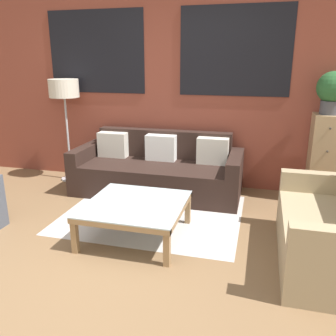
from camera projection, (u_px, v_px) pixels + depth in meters
ground_plane at (86, 270)px, 3.00m from camera, size 16.00×16.00×0.00m
wall_back_brick at (163, 82)px, 4.84m from camera, size 8.40×0.09×2.80m
rug at (153, 214)px, 4.09m from camera, size 1.98×1.61×0.00m
couch_dark at (158, 171)px, 4.71m from camera, size 2.17×0.88×0.78m
coffee_table at (136, 208)px, 3.48m from camera, size 0.94×0.94×0.36m
floor_lamp at (64, 93)px, 4.92m from camera, size 0.41×0.41×1.45m
drawer_cabinet at (323, 159)px, 4.34m from camera, size 0.34×0.38×1.08m
potted_plant at (333, 90)px, 4.10m from camera, size 0.36×0.36×0.49m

